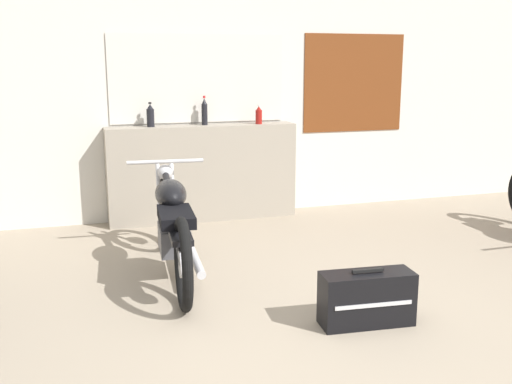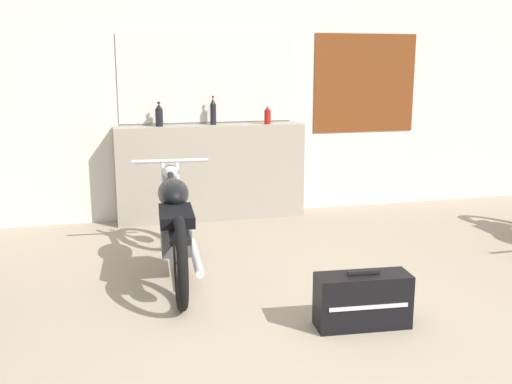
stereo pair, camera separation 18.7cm
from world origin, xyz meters
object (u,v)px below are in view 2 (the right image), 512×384
at_px(bottle_left_center, 213,112).
at_px(bottle_center, 268,115).
at_px(motorcycle_black, 175,222).
at_px(hard_case_black, 363,300).
at_px(bottle_leftmost, 159,115).

distance_m(bottle_left_center, bottle_center, 0.56).
height_order(bottle_center, motorcycle_black, bottle_center).
height_order(motorcycle_black, hard_case_black, motorcycle_black).
relative_size(motorcycle_black, hard_case_black, 3.42).
xyz_separation_m(bottle_leftmost, bottle_left_center, (0.55, 0.02, 0.02)).
bearing_deg(motorcycle_black, bottle_center, 52.40).
bearing_deg(bottle_leftmost, motorcycle_black, -92.23).
bearing_deg(bottle_left_center, hard_case_black, -82.55).
relative_size(bottle_center, motorcycle_black, 0.10).
distance_m(bottle_left_center, hard_case_black, 3.04).
bearing_deg(bottle_center, hard_case_black, -93.73).
xyz_separation_m(bottle_center, motorcycle_black, (-1.17, -1.52, -0.66)).
bearing_deg(bottle_leftmost, bottle_left_center, 2.34).
distance_m(motorcycle_black, hard_case_black, 1.63).
height_order(bottle_leftmost, hard_case_black, bottle_leftmost).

